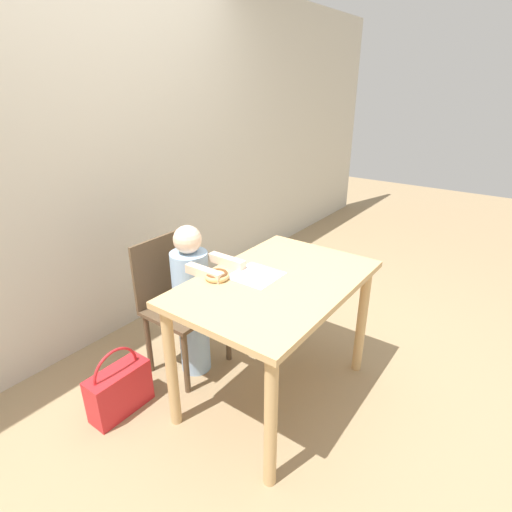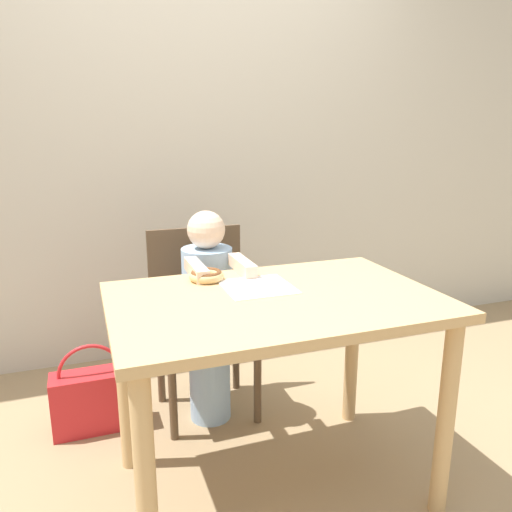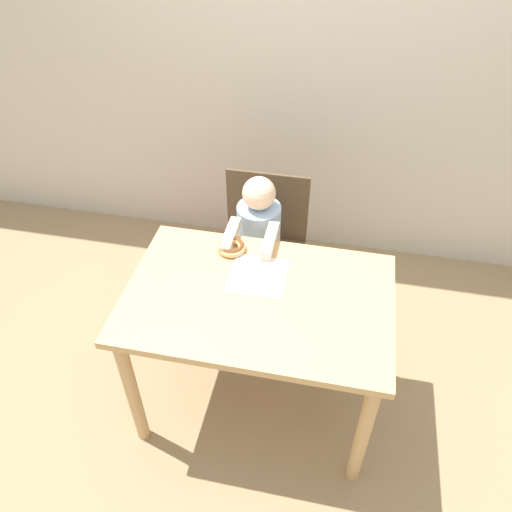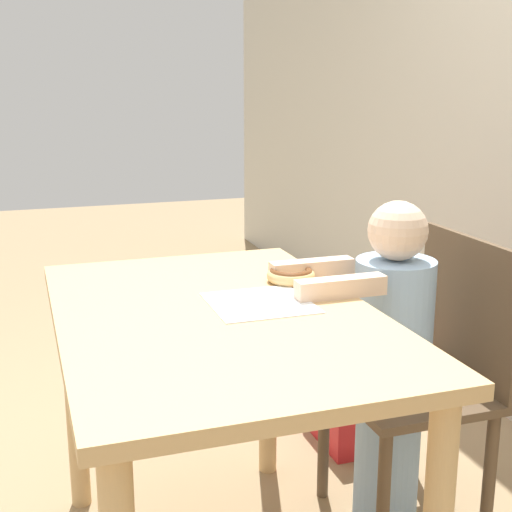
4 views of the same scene
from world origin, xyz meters
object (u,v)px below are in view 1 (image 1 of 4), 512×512
at_px(donut, 217,275).
at_px(handbag, 119,389).
at_px(chair, 179,301).
at_px(child_figure, 193,301).

bearing_deg(donut, handbag, 141.03).
xyz_separation_m(chair, handbag, (-0.52, -0.03, -0.32)).
xyz_separation_m(donut, handbag, (-0.45, 0.37, -0.64)).
bearing_deg(chair, handbag, -176.49).
distance_m(chair, child_figure, 0.13).
bearing_deg(handbag, child_figure, -9.59).
height_order(donut, handbag, donut).
xyz_separation_m(chair, child_figure, (-0.00, -0.12, 0.04)).
bearing_deg(child_figure, chair, 90.00).
relative_size(donut, handbag, 0.32).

